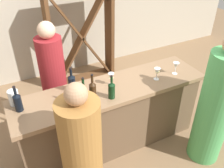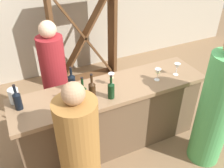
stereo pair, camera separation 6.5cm
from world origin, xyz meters
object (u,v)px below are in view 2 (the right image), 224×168
Objects in this scene: wine_bottle_second_right_amber_brown at (92,90)px; wine_glass_near_left at (158,72)px; wine_bottle_second_left_near_black at (72,82)px; wine_bottle_center_dark_green at (83,95)px; person_center_guest at (80,154)px; wine_rack at (84,37)px; water_pitcher at (14,96)px; person_left_guest at (216,110)px; wine_glass_near_center at (177,66)px; wine_bottle_rightmost_dark_green at (111,90)px; wine_bottle_leftmost_near_black at (17,100)px; wine_glass_near_right at (111,77)px; person_right_guest at (55,83)px.

wine_bottle_second_right_amber_brown is 2.09× the size of wine_glass_near_left.
wine_bottle_center_dark_green is (0.02, -0.31, 0.02)m from wine_bottle_second_left_near_black.
person_center_guest is at bearing -157.56° from wine_glass_near_left.
wine_rack reaches higher than water_pitcher.
person_left_guest is 1.57m from person_center_guest.
wine_glass_near_center is 1.90m from water_pitcher.
wine_bottle_rightmost_dark_green is at bearing -0.77° from wine_bottle_center_dark_green.
wine_bottle_second_left_near_black is 1.80× the size of water_pitcher.
wine_bottle_leftmost_near_black reaches higher than wine_bottle_rightmost_dark_green.
wine_glass_near_right is at bearing -98.38° from wine_rack.
wine_glass_near_left is 0.99× the size of wine_glass_near_right.
wine_glass_near_left is at bearing -9.73° from water_pitcher.
wine_glass_near_left is (0.65, 0.09, 0.00)m from wine_bottle_rightmost_dark_green.
person_center_guest is (-1.56, 0.12, -0.08)m from person_left_guest.
wine_bottle_rightmost_dark_green is at bearing -174.71° from wine_glass_near_center.
wine_bottle_leftmost_near_black reaches higher than wine_glass_near_right.
wine_bottle_rightmost_dark_green is 0.25m from wine_glass_near_right.
wine_bottle_rightmost_dark_green is 0.17× the size of person_left_guest.
wine_bottle_rightmost_dark_green is at bearing -43.36° from wine_bottle_second_left_near_black.
wine_glass_near_left is at bearing -14.85° from wine_glass_near_right.
wine_glass_near_left is 0.10× the size of person_right_guest.
person_left_guest is at bearing -31.18° from wine_bottle_second_left_near_black.
person_center_guest is at bearing 92.01° from person_left_guest.
wine_bottle_rightmost_dark_green is (0.31, -0.00, -0.02)m from wine_bottle_center_dark_green.
person_left_guest is (1.36, -0.52, -0.28)m from wine_bottle_center_dark_green.
water_pitcher is at bearing -49.45° from person_right_guest.
wine_rack reaches higher than wine_glass_near_left.
wine_glass_near_center is at bearing 60.51° from person_right_guest.
wine_bottle_second_left_near_black is 0.20× the size of person_center_guest.
wine_bottle_second_right_amber_brown is at bearing 15.82° from person_right_guest.
water_pitcher is at bearing 158.20° from wine_bottle_second_right_amber_brown.
wine_rack is 1.86m from wine_bottle_rightmost_dark_green.
wine_bottle_center_dark_green reaches higher than wine_bottle_leftmost_near_black.
wine_bottle_rightmost_dark_green is 0.97m from person_right_guest.
wine_bottle_rightmost_dark_green is at bearing 26.26° from person_right_guest.
wine_rack reaches higher than wine_bottle_second_left_near_black.
wine_bottle_second_left_near_black is 0.62m from water_pitcher.
wine_bottle_second_left_near_black is 0.31m from wine_bottle_center_dark_green.
wine_bottle_second_right_amber_brown is at bearing 24.37° from wine_bottle_center_dark_green.
wine_bottle_second_left_near_black is at bearing 136.64° from wine_bottle_rightmost_dark_green.
wine_bottle_rightmost_dark_green is 1.79× the size of wine_glass_near_center.
person_left_guest is at bearing 46.63° from person_right_guest.
wine_glass_near_right is (-0.23, -1.59, 0.16)m from wine_rack.
water_pitcher reaches higher than wine_glass_near_left.
person_right_guest reaches higher than water_pitcher.
wine_bottle_center_dark_green is at bearing 179.23° from wine_bottle_rightmost_dark_green.
person_center_guest is at bearing -161.58° from wine_glass_near_center.
person_left_guest reaches higher than wine_glass_near_left.
wine_bottle_second_left_near_black is 0.19× the size of person_right_guest.
wine_bottle_center_dark_green is at bearing -39.32° from person_center_guest.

